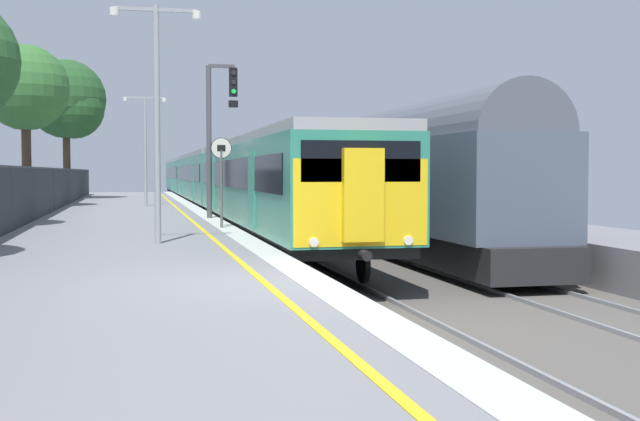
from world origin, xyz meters
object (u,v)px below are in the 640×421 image
at_px(commuter_train_at_platform, 212,178).
at_px(freight_train_adjacent_track, 312,174).
at_px(signal_gantry, 216,123).
at_px(speed_limit_sign, 221,170).
at_px(platform_lamp_mid, 157,103).
at_px(platform_lamp_far, 145,140).
at_px(background_tree_left, 24,90).
at_px(background_tree_back, 68,102).

height_order(commuter_train_at_platform, freight_train_adjacent_track, freight_train_adjacent_track).
xyz_separation_m(freight_train_adjacent_track, signal_gantry, (-5.49, -9.48, 1.81)).
bearing_deg(speed_limit_sign, platform_lamp_mid, -112.19).
height_order(freight_train_adjacent_track, platform_lamp_far, platform_lamp_far).
bearing_deg(platform_lamp_far, background_tree_left, -179.72).
height_order(freight_train_adjacent_track, signal_gantry, signal_gantry).
xyz_separation_m(commuter_train_at_platform, platform_lamp_mid, (-3.77, -27.78, 1.90)).
bearing_deg(background_tree_left, commuter_train_at_platform, 38.47).
xyz_separation_m(freight_train_adjacent_track, background_tree_back, (-12.11, 13.00, 4.27)).
bearing_deg(background_tree_back, platform_lamp_far, -69.62).
bearing_deg(platform_lamp_mid, background_tree_back, 97.66).
xyz_separation_m(speed_limit_sign, platform_lamp_far, (-1.93, 15.81, 1.44)).
height_order(commuter_train_at_platform, speed_limit_sign, commuter_train_at_platform).
height_order(freight_train_adjacent_track, background_tree_back, background_tree_back).
xyz_separation_m(freight_train_adjacent_track, background_tree_left, (-13.15, 1.31, 3.83)).
xyz_separation_m(platform_lamp_far, background_tree_left, (-5.37, -0.03, 2.24)).
xyz_separation_m(commuter_train_at_platform, platform_lamp_far, (-3.77, -7.24, 1.83)).
bearing_deg(background_tree_back, signal_gantry, -73.59).
relative_size(signal_gantry, platform_lamp_mid, 1.00).
bearing_deg(signal_gantry, commuter_train_at_platform, 85.30).
xyz_separation_m(platform_lamp_far, background_tree_back, (-4.33, 11.67, 2.69)).
bearing_deg(platform_lamp_far, background_tree_back, 110.38).
bearing_deg(platform_lamp_far, freight_train_adjacent_track, -9.73).
bearing_deg(speed_limit_sign, freight_train_adjacent_track, 68.00).
bearing_deg(commuter_train_at_platform, speed_limit_sign, -94.58).
distance_m(commuter_train_at_platform, signal_gantry, 18.23).
xyz_separation_m(speed_limit_sign, platform_lamp_mid, (-1.93, -4.72, 1.51)).
relative_size(freight_train_adjacent_track, speed_limit_sign, 17.26).
xyz_separation_m(signal_gantry, speed_limit_sign, (-0.36, -5.00, -1.66)).
bearing_deg(platform_lamp_mid, speed_limit_sign, 67.81).
bearing_deg(speed_limit_sign, background_tree_left, 114.81).
distance_m(signal_gantry, platform_lamp_far, 11.06).
bearing_deg(signal_gantry, platform_lamp_mid, -103.24).
bearing_deg(signal_gantry, speed_limit_sign, -94.12).
bearing_deg(platform_lamp_far, commuter_train_at_platform, 62.47).
bearing_deg(platform_lamp_far, platform_lamp_mid, -90.00).
height_order(freight_train_adjacent_track, background_tree_left, background_tree_left).
height_order(platform_lamp_mid, background_tree_left, background_tree_left).
bearing_deg(background_tree_back, platform_lamp_mid, -82.34).
relative_size(platform_lamp_far, background_tree_back, 0.62).
bearing_deg(signal_gantry, background_tree_left, 125.36).
bearing_deg(platform_lamp_mid, freight_train_adjacent_track, 67.95).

